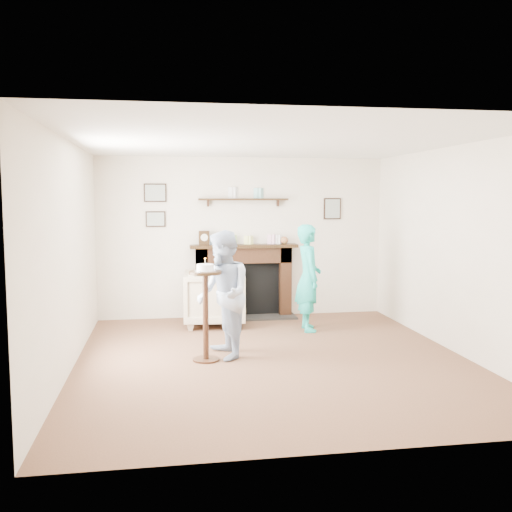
{
  "coord_description": "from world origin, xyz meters",
  "views": [
    {
      "loc": [
        -1.24,
        -6.37,
        1.87
      ],
      "look_at": [
        -0.05,
        0.9,
        1.12
      ],
      "focal_mm": 40.0,
      "sensor_mm": 36.0,
      "label": 1
    }
  ],
  "objects_px": {
    "armchair": "(215,325)",
    "pedestal_table": "(206,298)",
    "woman": "(308,330)",
    "man": "(224,358)"
  },
  "relations": [
    {
      "from": "armchair",
      "to": "pedestal_table",
      "type": "xyz_separation_m",
      "value": [
        -0.27,
        -1.83,
        0.74
      ]
    },
    {
      "from": "armchair",
      "to": "woman",
      "type": "relative_size",
      "value": 0.59
    },
    {
      "from": "pedestal_table",
      "to": "man",
      "type": "bearing_deg",
      "value": 21.57
    },
    {
      "from": "man",
      "to": "woman",
      "type": "bearing_deg",
      "value": 122.89
    },
    {
      "from": "armchair",
      "to": "man",
      "type": "height_order",
      "value": "man"
    },
    {
      "from": "armchair",
      "to": "pedestal_table",
      "type": "distance_m",
      "value": 1.99
    },
    {
      "from": "armchair",
      "to": "man",
      "type": "bearing_deg",
      "value": -177.77
    },
    {
      "from": "armchair",
      "to": "man",
      "type": "xyz_separation_m",
      "value": [
        -0.06,
        -1.75,
        0.0
      ]
    },
    {
      "from": "armchair",
      "to": "pedestal_table",
      "type": "height_order",
      "value": "pedestal_table"
    },
    {
      "from": "armchair",
      "to": "man",
      "type": "distance_m",
      "value": 1.75
    }
  ]
}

